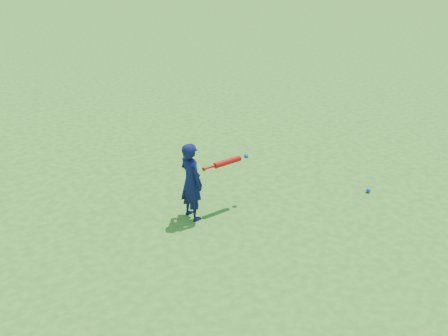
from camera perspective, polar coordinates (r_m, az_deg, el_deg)
name	(u,v)px	position (r m, az deg, el deg)	size (l,w,h in m)	color
ground	(234,214)	(6.57, 1.16, -5.28)	(80.00, 80.00, 0.00)	#2F751B
child	(191,181)	(6.26, -3.76, -1.54)	(0.38, 0.25, 1.04)	#0D113F
ground_ball_blue	(368,191)	(7.33, 16.15, -2.49)	(0.06, 0.06, 0.06)	#0D33E2
bat_swing	(229,161)	(6.43, 0.57, 0.76)	(0.70, 0.11, 0.08)	red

